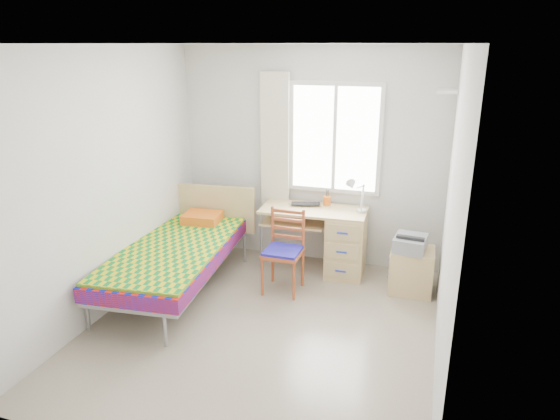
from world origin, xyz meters
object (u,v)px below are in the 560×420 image
(cabinet, at_px, (411,270))
(printer, at_px, (410,243))
(desk, at_px, (340,240))
(bed, at_px, (179,251))
(chair, at_px, (285,246))

(cabinet, height_order, printer, printer)
(desk, distance_m, cabinet, 0.88)
(cabinet, distance_m, printer, 0.33)
(bed, height_order, chair, bed)
(desk, xyz_separation_m, printer, (0.80, -0.25, 0.16))
(printer, bearing_deg, cabinet, 44.70)
(desk, bearing_deg, chair, -132.43)
(desk, height_order, cabinet, desk)
(bed, height_order, cabinet, bed)
(bed, distance_m, cabinet, 2.55)
(bed, height_order, desk, bed)
(bed, bearing_deg, chair, 12.58)
(cabinet, xyz_separation_m, printer, (-0.03, -0.03, 0.33))
(cabinet, relative_size, printer, 1.23)
(chair, relative_size, cabinet, 1.84)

